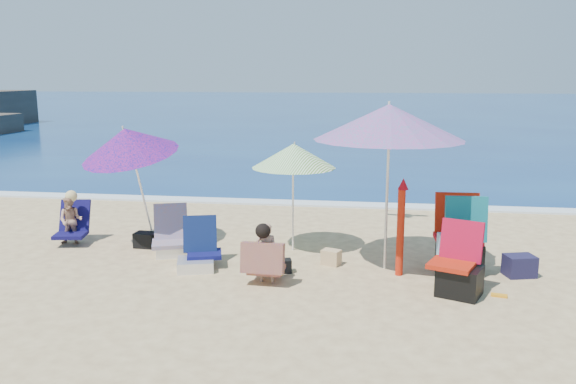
# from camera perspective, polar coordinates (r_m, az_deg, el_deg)

# --- Properties ---
(ground) EXTENTS (120.00, 120.00, 0.00)m
(ground) POSITION_cam_1_polar(r_m,az_deg,el_deg) (7.99, 1.13, -9.24)
(ground) COLOR #D8BC84
(ground) RESTS_ON ground
(sea) EXTENTS (120.00, 80.00, 0.12)m
(sea) POSITION_cam_1_polar(r_m,az_deg,el_deg) (52.51, 7.22, 8.17)
(sea) COLOR navy
(sea) RESTS_ON ground
(foam) EXTENTS (120.00, 0.50, 0.04)m
(foam) POSITION_cam_1_polar(r_m,az_deg,el_deg) (12.86, 3.91, -1.18)
(foam) COLOR white
(foam) RESTS_ON ground
(umbrella_turquoise) EXTENTS (2.81, 2.81, 2.45)m
(umbrella_turquoise) POSITION_cam_1_polar(r_m,az_deg,el_deg) (8.41, 9.81, 6.71)
(umbrella_turquoise) COLOR silver
(umbrella_turquoise) RESTS_ON ground
(umbrella_striped) EXTENTS (1.69, 1.69, 1.78)m
(umbrella_striped) POSITION_cam_1_polar(r_m,az_deg,el_deg) (9.23, 0.56, 3.55)
(umbrella_striped) COLOR white
(umbrella_striped) RESTS_ON ground
(umbrella_blue) EXTENTS (2.08, 2.12, 2.14)m
(umbrella_blue) POSITION_cam_1_polar(r_m,az_deg,el_deg) (9.75, -15.35, 4.73)
(umbrella_blue) COLOR white
(umbrella_blue) RESTS_ON ground
(furled_umbrella) EXTENTS (0.17, 0.17, 1.41)m
(furled_umbrella) POSITION_cam_1_polar(r_m,az_deg,el_deg) (8.37, 10.95, -2.93)
(furled_umbrella) COLOR red
(furled_umbrella) RESTS_ON ground
(chair_navy) EXTENTS (0.69, 0.85, 0.72)m
(chair_navy) POSITION_cam_1_polar(r_m,az_deg,el_deg) (8.81, -8.72, -6.07)
(chair_navy) COLOR #0D0F49
(chair_navy) RESTS_ON ground
(chair_rainbow) EXTENTS (0.76, 0.83, 0.76)m
(chair_rainbow) POSITION_cam_1_polar(r_m,az_deg,el_deg) (9.54, -11.21, -4.72)
(chair_rainbow) COLOR #CD6648
(chair_rainbow) RESTS_ON ground
(camp_chair_left) EXTENTS (0.79, 0.71, 0.95)m
(camp_chair_left) POSITION_cam_1_polar(r_m,az_deg,el_deg) (7.95, 16.31, -7.63)
(camp_chair_left) COLOR #AE1F0C
(camp_chair_left) RESTS_ON ground
(camp_chair_right) EXTENTS (0.69, 0.89, 1.17)m
(camp_chair_right) POSITION_cam_1_polar(r_m,az_deg,el_deg) (8.80, 16.35, -4.85)
(camp_chair_right) COLOR #B80D16
(camp_chair_right) RESTS_ON ground
(person_center) EXTENTS (0.59, 0.52, 0.85)m
(person_center) POSITION_cam_1_polar(r_m,az_deg,el_deg) (8.00, -2.26, -6.09)
(person_center) COLOR tan
(person_center) RESTS_ON ground
(person_left) EXTENTS (0.59, 0.72, 0.91)m
(person_left) POSITION_cam_1_polar(r_m,az_deg,el_deg) (10.50, -20.36, -2.55)
(person_left) COLOR tan
(person_left) RESTS_ON ground
(bag_black_a) EXTENTS (0.36, 0.28, 0.25)m
(bag_black_a) POSITION_cam_1_polar(r_m,az_deg,el_deg) (9.99, -13.71, -4.55)
(bag_black_a) COLOR black
(bag_black_a) RESTS_ON ground
(bag_tan) EXTENTS (0.32, 0.28, 0.23)m
(bag_tan) POSITION_cam_1_polar(r_m,az_deg,el_deg) (8.87, 4.23, -6.36)
(bag_tan) COLOR tan
(bag_tan) RESTS_ON ground
(bag_navy_b) EXTENTS (0.47, 0.40, 0.30)m
(bag_navy_b) POSITION_cam_1_polar(r_m,az_deg,el_deg) (8.98, 21.63, -6.70)
(bag_navy_b) COLOR #1B1836
(bag_navy_b) RESTS_ON ground
(bag_black_b) EXTENTS (0.29, 0.23, 0.19)m
(bag_black_b) POSITION_cam_1_polar(r_m,az_deg,el_deg) (8.52, -0.54, -7.21)
(bag_black_b) COLOR black
(bag_black_b) RESTS_ON ground
(orange_item) EXTENTS (0.22, 0.13, 0.03)m
(orange_item) POSITION_cam_1_polar(r_m,az_deg,el_deg) (8.13, 19.87, -9.45)
(orange_item) COLOR orange
(orange_item) RESTS_ON ground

